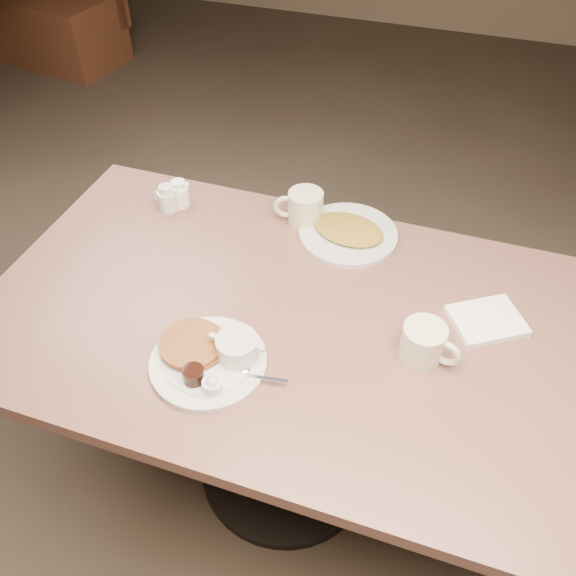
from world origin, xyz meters
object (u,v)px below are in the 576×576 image
(diner_table, at_px, (286,357))
(main_plate, at_px, (211,356))
(coffee_mug_far, at_px, (304,208))
(creamer_right, at_px, (167,199))
(hash_plate, at_px, (348,232))
(creamer_left, at_px, (179,194))
(coffee_mug_near, at_px, (425,343))

(diner_table, xyz_separation_m, main_plate, (-0.11, -0.19, 0.19))
(coffee_mug_far, xyz_separation_m, creamer_right, (-0.40, -0.07, -0.01))
(diner_table, xyz_separation_m, hash_plate, (0.07, 0.34, 0.18))
(coffee_mug_far, distance_m, hash_plate, 0.14)
(main_plate, distance_m, hash_plate, 0.56)
(main_plate, height_order, creamer_right, creamer_right)
(diner_table, relative_size, creamer_left, 17.25)
(diner_table, distance_m, hash_plate, 0.39)
(diner_table, height_order, creamer_right, creamer_right)
(creamer_left, height_order, hash_plate, creamer_left)
(coffee_mug_far, distance_m, creamer_right, 0.40)
(coffee_mug_near, distance_m, creamer_left, 0.86)
(main_plate, distance_m, creamer_right, 0.60)
(diner_table, distance_m, coffee_mug_near, 0.40)
(diner_table, xyz_separation_m, creamer_left, (-0.44, 0.33, 0.21))
(creamer_right, bearing_deg, main_plate, -53.74)
(diner_table, xyz_separation_m, coffee_mug_near, (0.34, -0.02, 0.22))
(main_plate, distance_m, creamer_left, 0.62)
(main_plate, relative_size, creamer_left, 3.72)
(diner_table, relative_size, hash_plate, 4.61)
(creamer_left, distance_m, creamer_right, 0.04)
(diner_table, height_order, main_plate, main_plate)
(diner_table, bearing_deg, coffee_mug_far, 100.56)
(hash_plate, bearing_deg, creamer_right, -175.05)
(coffee_mug_near, bearing_deg, diner_table, 175.84)
(coffee_mug_near, height_order, creamer_right, coffee_mug_near)
(hash_plate, bearing_deg, main_plate, -108.63)
(main_plate, bearing_deg, creamer_left, 122.81)
(main_plate, height_order, coffee_mug_far, coffee_mug_far)
(coffee_mug_far, relative_size, creamer_right, 1.68)
(creamer_left, distance_m, hash_plate, 0.52)
(main_plate, xyz_separation_m, creamer_right, (-0.36, 0.49, 0.01))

